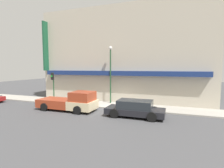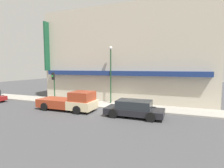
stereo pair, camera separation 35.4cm
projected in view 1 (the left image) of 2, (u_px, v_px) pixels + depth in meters
ground_plane at (109, 109)px, 16.92m from camera, size 80.00×80.00×0.00m
sidewalk at (114, 105)px, 18.22m from camera, size 36.00×2.79×0.13m
building at (122, 56)px, 20.41m from camera, size 19.80×3.80×10.83m
pickup_truck at (71, 102)px, 16.27m from camera, size 5.64×2.28×1.82m
parked_car at (135, 108)px, 14.22m from camera, size 4.74×2.12×1.36m
fire_hydrant at (137, 105)px, 16.45m from camera, size 0.20×0.20×0.64m
street_lamp at (110, 68)px, 18.78m from camera, size 0.36×0.36×6.13m
traffic_light at (53, 82)px, 19.61m from camera, size 0.28×0.42×3.31m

